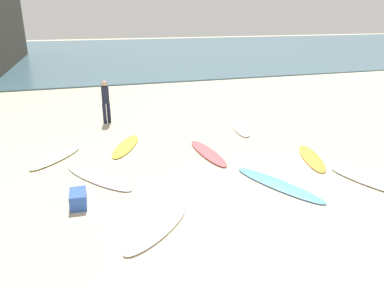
{
  "coord_description": "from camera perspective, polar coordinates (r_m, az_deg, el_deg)",
  "views": [
    {
      "loc": [
        -3.81,
        -5.34,
        3.99
      ],
      "look_at": [
        -0.66,
        4.46,
        0.3
      ],
      "focal_mm": 34.04,
      "sensor_mm": 36.0,
      "label": 1
    }
  ],
  "objects": [
    {
      "name": "surfboard_6",
      "position": [
        11.31,
        -20.55,
        -2.03
      ],
      "size": [
        1.67,
        1.88,
        0.08
      ],
      "primitive_type": "ellipsoid",
      "rotation": [
        0.0,
        0.0,
        -0.69
      ],
      "color": "#ECE9BD",
      "rests_on": "ground_plane"
    },
    {
      "name": "surfboard_1",
      "position": [
        13.52,
        7.69,
        2.54
      ],
      "size": [
        1.1,
        2.24,
        0.08
      ],
      "primitive_type": "ellipsoid",
      "rotation": [
        0.0,
        0.0,
        2.88
      ],
      "color": "silver",
      "rests_on": "ground_plane"
    },
    {
      "name": "ocean_water",
      "position": [
        41.95,
        -12.89,
        13.86
      ],
      "size": [
        120.0,
        40.0,
        0.08
      ],
      "primitive_type": "cube",
      "color": "#426675",
      "rests_on": "ground_plane"
    },
    {
      "name": "surfboard_3",
      "position": [
        10.98,
        2.49,
        -1.37
      ],
      "size": [
        0.66,
        2.37,
        0.08
      ],
      "primitive_type": "ellipsoid",
      "rotation": [
        0.0,
        0.0,
        3.21
      ],
      "color": "#D7545A",
      "rests_on": "ground_plane"
    },
    {
      "name": "surfboard_7",
      "position": [
        9.25,
        13.36,
        -6.17
      ],
      "size": [
        1.5,
        2.61,
        0.07
      ],
      "primitive_type": "ellipsoid",
      "rotation": [
        0.0,
        0.0,
        0.39
      ],
      "color": "#5295D9",
      "rests_on": "ground_plane"
    },
    {
      "name": "surfboard_2",
      "position": [
        11.16,
        18.23,
        -2.09
      ],
      "size": [
        1.21,
        2.17,
        0.06
      ],
      "primitive_type": "ellipsoid",
      "rotation": [
        0.0,
        0.0,
        -0.35
      ],
      "color": "#F79E34",
      "rests_on": "ground_plane"
    },
    {
      "name": "surfboard_0",
      "position": [
        7.34,
        -5.53,
        -13.0
      ],
      "size": [
        1.84,
        1.8,
        0.07
      ],
      "primitive_type": "ellipsoid",
      "rotation": [
        0.0,
        0.0,
        -0.8
      ],
      "color": "white",
      "rests_on": "ground_plane"
    },
    {
      "name": "surfboard_5",
      "position": [
        11.73,
        -10.33,
        -0.32
      ],
      "size": [
        1.39,
        2.19,
        0.07
      ],
      "primitive_type": "ellipsoid",
      "rotation": [
        0.0,
        0.0,
        2.71
      ],
      "color": "yellow",
      "rests_on": "ground_plane"
    },
    {
      "name": "beach_cooler",
      "position": [
        8.43,
        -17.4,
        -8.21
      ],
      "size": [
        0.38,
        0.6,
        0.34
      ],
      "primitive_type": "cube",
      "rotation": [
        0.0,
        0.0,
        4.67
      ],
      "color": "#2D56B2",
      "rests_on": "ground_plane"
    },
    {
      "name": "ground_plane",
      "position": [
        7.68,
        15.39,
        -12.39
      ],
      "size": [
        120.0,
        120.0,
        0.0
      ],
      "primitive_type": "plane",
      "color": "beige"
    },
    {
      "name": "surfboard_4",
      "position": [
        9.69,
        -14.53,
        -5.06
      ],
      "size": [
        1.86,
        2.38,
        0.07
      ],
      "primitive_type": "ellipsoid",
      "rotation": [
        0.0,
        0.0,
        0.59
      ],
      "color": "silver",
      "rests_on": "ground_plane"
    },
    {
      "name": "surfboard_8",
      "position": [
        10.18,
        25.9,
        -5.23
      ],
      "size": [
        1.13,
        2.15,
        0.09
      ],
      "primitive_type": "ellipsoid",
      "rotation": [
        0.0,
        0.0,
        3.45
      ],
      "color": "white",
      "rests_on": "ground_plane"
    },
    {
      "name": "beachgoer_near",
      "position": [
        14.3,
        -13.38,
        6.74
      ],
      "size": [
        0.39,
        0.39,
        1.64
      ],
      "rotation": [
        0.0,
        0.0,
        3.7
      ],
      "color": "#191E33",
      "rests_on": "ground_plane"
    }
  ]
}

